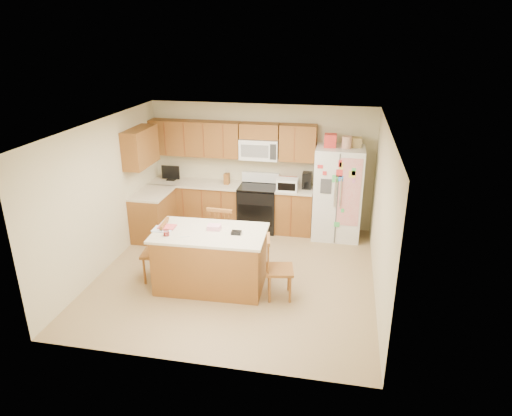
% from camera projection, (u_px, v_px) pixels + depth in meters
% --- Properties ---
extents(ground, '(4.50, 4.50, 0.00)m').
position_uv_depth(ground, '(237.00, 274.00, 7.66)').
color(ground, tan).
rests_on(ground, ground).
extents(room_shell, '(4.60, 4.60, 2.52)m').
position_uv_depth(room_shell, '(235.00, 193.00, 7.14)').
color(room_shell, beige).
rests_on(room_shell, ground).
extents(cabinetry, '(3.36, 1.56, 2.15)m').
position_uv_depth(cabinetry, '(209.00, 186.00, 9.14)').
color(cabinetry, '#914E1B').
rests_on(cabinetry, ground).
extents(stove, '(0.76, 0.65, 1.13)m').
position_uv_depth(stove, '(258.00, 207.00, 9.26)').
color(stove, black).
rests_on(stove, ground).
extents(refrigerator, '(0.90, 0.79, 2.04)m').
position_uv_depth(refrigerator, '(338.00, 192.00, 8.76)').
color(refrigerator, white).
rests_on(refrigerator, ground).
extents(island, '(1.77, 1.06, 1.03)m').
position_uv_depth(island, '(211.00, 259.00, 7.15)').
color(island, '#914E1B').
rests_on(island, ground).
extents(windsor_chair_left, '(0.47, 0.49, 1.03)m').
position_uv_depth(windsor_chair_left, '(158.00, 252.00, 7.35)').
color(windsor_chair_left, '#914E1B').
rests_on(windsor_chair_left, ground).
extents(windsor_chair_back, '(0.49, 0.47, 1.08)m').
position_uv_depth(windsor_chair_back, '(223.00, 236.00, 7.86)').
color(windsor_chair_back, '#914E1B').
rests_on(windsor_chair_back, ground).
extents(windsor_chair_right, '(0.48, 0.50, 0.99)m').
position_uv_depth(windsor_chair_right, '(278.00, 269.00, 6.86)').
color(windsor_chair_right, '#914E1B').
rests_on(windsor_chair_right, ground).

